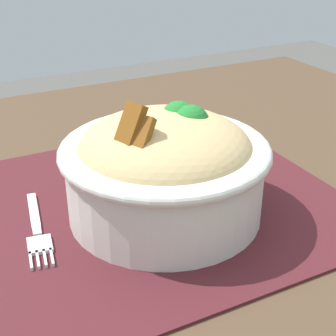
% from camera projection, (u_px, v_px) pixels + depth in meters
% --- Properties ---
extents(table, '(1.04, 0.89, 0.73)m').
position_uv_depth(table, '(165.00, 274.00, 0.54)').
color(table, '#4C3826').
rests_on(table, ground_plane).
extents(placemat, '(0.42, 0.35, 0.00)m').
position_uv_depth(placemat, '(136.00, 206.00, 0.52)').
color(placemat, '#47191E').
rests_on(placemat, table).
extents(bowl, '(0.20, 0.20, 0.13)m').
position_uv_depth(bowl, '(168.00, 164.00, 0.48)').
color(bowl, silver).
rests_on(bowl, placemat).
extents(fork, '(0.04, 0.13, 0.00)m').
position_uv_depth(fork, '(37.00, 231.00, 0.47)').
color(fork, silver).
rests_on(fork, placemat).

